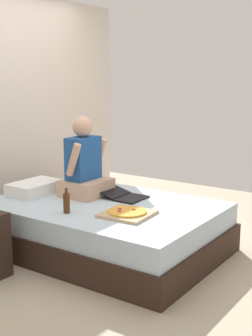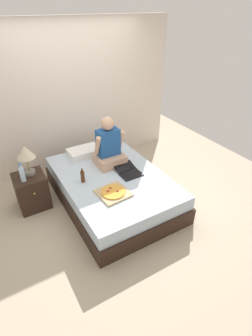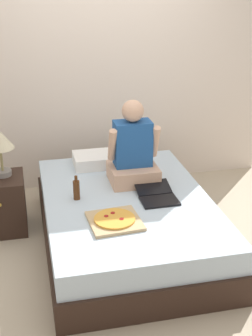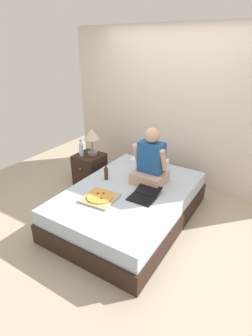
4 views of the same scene
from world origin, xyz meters
TOP-DOWN VIEW (x-y plane):
  - ground_plane at (0.00, 0.00)m, footprint 5.84×5.84m
  - wall_back at (0.00, 1.42)m, footprint 3.84×0.12m
  - bed at (0.00, 0.00)m, footprint 1.47×2.12m
  - nightstand_left at (-1.10, 0.50)m, footprint 0.44×0.47m
  - pillow at (-0.11, 0.78)m, footprint 0.52×0.34m
  - person_seated at (0.13, 0.33)m, footprint 0.47×0.40m
  - laptop at (0.25, -0.07)m, footprint 0.32×0.42m
  - pizza_box at (-0.19, -0.40)m, footprint 0.43×0.43m
  - beer_bottle_on_bed at (-0.43, 0.07)m, footprint 0.06×0.06m

SIDE VIEW (x-z plane):
  - ground_plane at x=0.00m, z-range 0.00..0.00m
  - bed at x=0.00m, z-range 0.00..0.46m
  - nightstand_left at x=-1.10m, z-range 0.00..0.54m
  - pizza_box at x=-0.19m, z-range 0.46..0.50m
  - laptop at x=0.25m, z-range 0.44..0.52m
  - pillow at x=-0.11m, z-range 0.46..0.58m
  - beer_bottle_on_bed at x=-0.43m, z-range 0.44..0.66m
  - person_seated at x=0.13m, z-range 0.36..1.14m
  - wall_back at x=0.00m, z-range 0.00..2.50m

